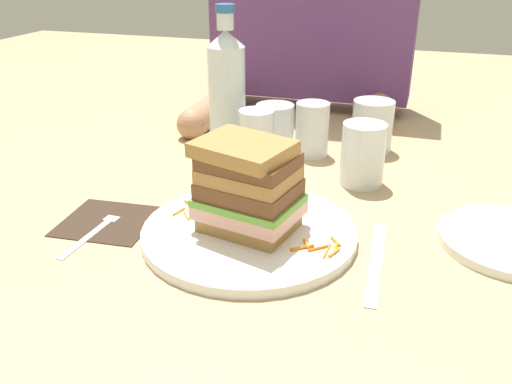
# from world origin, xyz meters

# --- Properties ---
(ground_plane) EXTENTS (3.00, 3.00, 0.00)m
(ground_plane) POSITION_xyz_m (0.00, 0.00, 0.00)
(ground_plane) COLOR tan
(main_plate) EXTENTS (0.29, 0.29, 0.01)m
(main_plate) POSITION_xyz_m (-0.01, -0.01, 0.01)
(main_plate) COLOR white
(main_plate) RESTS_ON ground_plane
(sandwich) EXTENTS (0.15, 0.13, 0.13)m
(sandwich) POSITION_xyz_m (-0.01, -0.01, 0.07)
(sandwich) COLOR #A87A42
(sandwich) RESTS_ON main_plate
(carrot_shred_0) EXTENTS (0.03, 0.01, 0.00)m
(carrot_shred_0) POSITION_xyz_m (-0.10, 0.02, 0.02)
(carrot_shred_0) COLOR orange
(carrot_shred_0) RESTS_ON main_plate
(carrot_shred_1) EXTENTS (0.02, 0.02, 0.00)m
(carrot_shred_1) POSITION_xyz_m (-0.11, -0.01, 0.02)
(carrot_shred_1) COLOR orange
(carrot_shred_1) RESTS_ON main_plate
(carrot_shred_2) EXTENTS (0.00, 0.03, 0.00)m
(carrot_shred_2) POSITION_xyz_m (-0.10, 0.01, 0.02)
(carrot_shred_2) COLOR orange
(carrot_shred_2) RESTS_ON main_plate
(carrot_shred_3) EXTENTS (0.03, 0.02, 0.00)m
(carrot_shred_3) POSITION_xyz_m (-0.11, 0.02, 0.02)
(carrot_shred_3) COLOR orange
(carrot_shred_3) RESTS_ON main_plate
(carrot_shred_4) EXTENTS (0.01, 0.02, 0.00)m
(carrot_shred_4) POSITION_xyz_m (-0.12, -0.00, 0.02)
(carrot_shred_4) COLOR orange
(carrot_shred_4) RESTS_ON main_plate
(carrot_shred_5) EXTENTS (0.01, 0.02, 0.00)m
(carrot_shred_5) POSITION_xyz_m (-0.09, 0.02, 0.02)
(carrot_shred_5) COLOR orange
(carrot_shred_5) RESTS_ON main_plate
(carrot_shred_6) EXTENTS (0.02, 0.02, 0.00)m
(carrot_shred_6) POSITION_xyz_m (-0.10, 0.01, 0.02)
(carrot_shred_6) COLOR orange
(carrot_shred_6) RESTS_ON main_plate
(carrot_shred_7) EXTENTS (0.01, 0.02, 0.00)m
(carrot_shred_7) POSITION_xyz_m (0.11, -0.05, 0.02)
(carrot_shred_7) COLOR orange
(carrot_shred_7) RESTS_ON main_plate
(carrot_shred_8) EXTENTS (0.01, 0.02, 0.00)m
(carrot_shred_8) POSITION_xyz_m (0.11, -0.03, 0.02)
(carrot_shred_8) COLOR orange
(carrot_shred_8) RESTS_ON main_plate
(carrot_shred_9) EXTENTS (0.01, 0.02, 0.00)m
(carrot_shred_9) POSITION_xyz_m (0.07, -0.03, 0.02)
(carrot_shred_9) COLOR orange
(carrot_shred_9) RESTS_ON main_plate
(carrot_shred_10) EXTENTS (0.02, 0.02, 0.00)m
(carrot_shred_10) POSITION_xyz_m (0.11, -0.02, 0.02)
(carrot_shred_10) COLOR orange
(carrot_shred_10) RESTS_ON main_plate
(carrot_shred_11) EXTENTS (0.03, 0.02, 0.00)m
(carrot_shred_11) POSITION_xyz_m (0.07, -0.05, 0.02)
(carrot_shred_11) COLOR orange
(carrot_shred_11) RESTS_ON main_plate
(carrot_shred_12) EXTENTS (0.00, 0.03, 0.00)m
(carrot_shred_12) POSITION_xyz_m (0.10, -0.04, 0.02)
(carrot_shred_12) COLOR orange
(carrot_shred_12) RESTS_ON main_plate
(carrot_shred_13) EXTENTS (0.03, 0.02, 0.00)m
(carrot_shred_13) POSITION_xyz_m (0.09, -0.04, 0.02)
(carrot_shred_13) COLOR orange
(carrot_shred_13) RESTS_ON main_plate
(napkin_dark) EXTENTS (0.14, 0.13, 0.00)m
(napkin_dark) POSITION_xyz_m (-0.22, -0.03, 0.00)
(napkin_dark) COLOR #38281E
(napkin_dark) RESTS_ON ground_plane
(fork) EXTENTS (0.02, 0.17, 0.00)m
(fork) POSITION_xyz_m (-0.22, -0.05, 0.00)
(fork) COLOR silver
(fork) RESTS_ON napkin_dark
(knife) EXTENTS (0.02, 0.20, 0.00)m
(knife) POSITION_xyz_m (0.16, -0.03, 0.00)
(knife) COLOR silver
(knife) RESTS_ON ground_plane
(juice_glass) EXTENTS (0.07, 0.07, 0.10)m
(juice_glass) POSITION_xyz_m (0.11, 0.21, 0.05)
(juice_glass) COLOR white
(juice_glass) RESTS_ON ground_plane
(water_bottle) EXTENTS (0.07, 0.07, 0.27)m
(water_bottle) POSITION_xyz_m (-0.16, 0.31, 0.12)
(water_bottle) COLOR silver
(water_bottle) RESTS_ON ground_plane
(empty_tumbler_0) EXTENTS (0.06, 0.06, 0.10)m
(empty_tumbler_0) POSITION_xyz_m (0.00, 0.32, 0.05)
(empty_tumbler_0) COLOR silver
(empty_tumbler_0) RESTS_ON ground_plane
(empty_tumbler_1) EXTENTS (0.08, 0.08, 0.10)m
(empty_tumbler_1) POSITION_xyz_m (0.10, 0.38, 0.05)
(empty_tumbler_1) COLOR silver
(empty_tumbler_1) RESTS_ON ground_plane
(empty_tumbler_2) EXTENTS (0.08, 0.08, 0.08)m
(empty_tumbler_2) POSITION_xyz_m (-0.09, 0.37, 0.04)
(empty_tumbler_2) COLOR silver
(empty_tumbler_2) RESTS_ON ground_plane
(empty_tumbler_3) EXTENTS (0.06, 0.06, 0.10)m
(empty_tumbler_3) POSITION_xyz_m (-0.08, 0.25, 0.05)
(empty_tumbler_3) COLOR silver
(empty_tumbler_3) RESTS_ON ground_plane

